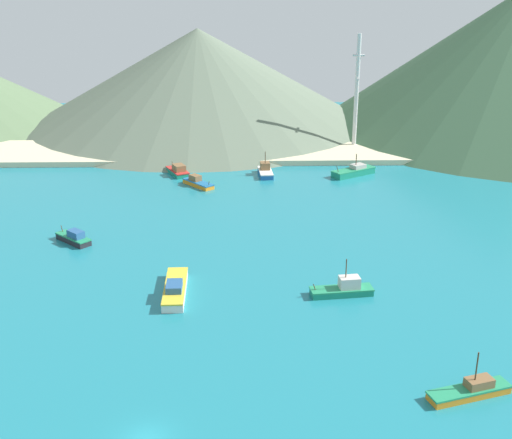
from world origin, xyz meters
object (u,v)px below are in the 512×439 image
(fishing_boat_3, at_px, (471,390))
(radio_tower, at_px, (357,92))
(fishing_boat_6, at_px, (265,171))
(fishing_boat_7, at_px, (344,289))
(fishing_boat_2, at_px, (74,238))
(fishing_boat_5, at_px, (175,289))
(fishing_boat_8, at_px, (178,171))
(fishing_boat_4, at_px, (198,183))
(fishing_boat_0, at_px, (354,171))

(fishing_boat_3, bearing_deg, radio_tower, 87.36)
(fishing_boat_6, bearing_deg, fishing_boat_7, -81.49)
(radio_tower, bearing_deg, fishing_boat_6, -135.50)
(fishing_boat_7, height_order, radio_tower, radio_tower)
(fishing_boat_7, distance_m, radio_tower, 80.07)
(fishing_boat_3, height_order, fishing_boat_6, fishing_boat_6)
(fishing_boat_2, height_order, radio_tower, radio_tower)
(fishing_boat_5, bearing_deg, fishing_boat_8, 94.72)
(fishing_boat_8, bearing_deg, fishing_boat_6, -2.59)
(fishing_boat_3, height_order, fishing_boat_7, fishing_boat_7)
(fishing_boat_6, relative_size, fishing_boat_7, 0.87)
(radio_tower, bearing_deg, fishing_boat_2, -132.56)
(fishing_boat_2, bearing_deg, fishing_boat_7, -25.44)
(fishing_boat_4, height_order, fishing_boat_6, fishing_boat_6)
(fishing_boat_3, bearing_deg, fishing_boat_5, 143.93)
(fishing_boat_2, relative_size, fishing_boat_7, 0.76)
(fishing_boat_0, xyz_separation_m, fishing_boat_5, (-32.64, -54.70, -0.05))
(fishing_boat_4, distance_m, fishing_boat_6, 15.67)
(fishing_boat_4, distance_m, radio_tower, 48.45)
(fishing_boat_0, height_order, fishing_boat_8, fishing_boat_0)
(fishing_boat_2, bearing_deg, radio_tower, 47.44)
(fishing_boat_7, bearing_deg, fishing_boat_5, 178.43)
(fishing_boat_3, bearing_deg, fishing_boat_4, 114.04)
(fishing_boat_4, height_order, fishing_boat_7, fishing_boat_7)
(fishing_boat_4, height_order, radio_tower, radio_tower)
(fishing_boat_0, height_order, fishing_boat_5, fishing_boat_0)
(fishing_boat_7, xyz_separation_m, radio_tower, (14.05, 77.73, 13.07))
(fishing_boat_4, relative_size, fishing_boat_5, 0.66)
(fishing_boat_0, distance_m, fishing_boat_4, 33.32)
(fishing_boat_0, relative_size, fishing_boat_5, 0.90)
(fishing_boat_6, xyz_separation_m, fishing_boat_8, (-18.52, 0.84, -0.03))
(fishing_boat_5, bearing_deg, radio_tower, 64.80)
(fishing_boat_6, xyz_separation_m, radio_tower, (22.39, 22.00, 13.04))
(fishing_boat_0, bearing_deg, fishing_boat_2, -144.17)
(fishing_boat_6, bearing_deg, fishing_boat_3, -77.20)
(fishing_boat_6, bearing_deg, fishing_boat_8, 177.41)
(fishing_boat_4, relative_size, fishing_boat_7, 0.87)
(fishing_boat_3, distance_m, fishing_boat_6, 80.19)
(fishing_boat_0, relative_size, fishing_boat_7, 1.18)
(fishing_boat_2, relative_size, fishing_boat_5, 0.58)
(fishing_boat_3, relative_size, fishing_boat_5, 0.81)
(fishing_boat_0, bearing_deg, fishing_boat_8, 178.05)
(fishing_boat_8, bearing_deg, fishing_boat_4, -60.22)
(fishing_boat_8, bearing_deg, fishing_boat_2, -109.13)
(fishing_boat_8, distance_m, radio_tower, 47.88)
(fishing_boat_3, relative_size, fishing_boat_4, 1.22)
(fishing_boat_5, relative_size, fishing_boat_6, 1.50)
(fishing_boat_5, height_order, radio_tower, radio_tower)
(fishing_boat_7, xyz_separation_m, fishing_boat_8, (-26.86, 56.57, 0.00))
(fishing_boat_4, xyz_separation_m, fishing_boat_5, (-0.04, -47.82, 0.08))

